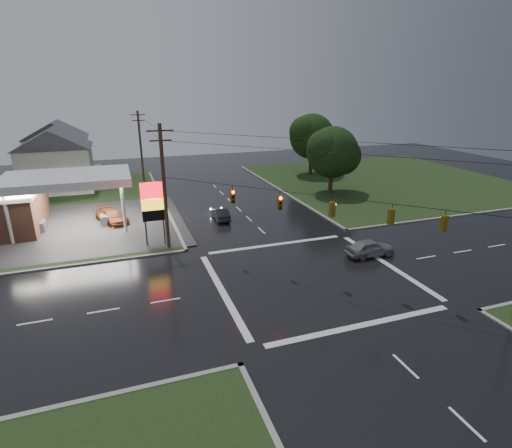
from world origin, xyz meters
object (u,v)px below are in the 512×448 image
object	(u,v)px
house_far	(58,147)
car_north	(220,214)
utility_pole_n	(141,145)
tree_ne_far	(313,137)
car_crossing	(370,248)
utility_pole_nw	(164,186)
pylon_sign	(153,203)
tree_ne_near	(333,152)
car_pump	(112,216)
house_near	(56,159)

from	to	relation	value
house_far	car_north	distance (m)	37.50
utility_pole_n	tree_ne_far	xyz separation A→B (m)	(26.65, -4.01, 0.71)
tree_ne_far	car_north	size ratio (longest dim) A/B	2.49
utility_pole_n	car_crossing	xyz separation A→B (m)	(16.14, -36.04, -4.74)
utility_pole_nw	car_north	xyz separation A→B (m)	(6.47, 6.34, -5.07)
pylon_sign	tree_ne_near	size ratio (longest dim) A/B	0.67
pylon_sign	car_crossing	size ratio (longest dim) A/B	1.41
car_crossing	utility_pole_nw	bearing A→B (deg)	65.28
tree_ne_near	car_pump	xyz separation A→B (m)	(-28.42, -3.41, -4.83)
utility_pole_n	house_near	bearing A→B (deg)	-170.09
utility_pole_n	tree_ne_far	distance (m)	26.96
house_near	car_crossing	xyz separation A→B (m)	(27.59, -34.04, -3.68)
house_near	house_far	world-z (taller)	same
tree_ne_far	car_pump	world-z (taller)	tree_ne_far
house_near	tree_ne_near	bearing A→B (deg)	-21.76
pylon_sign	car_pump	size ratio (longest dim) A/B	1.20
tree_ne_near	tree_ne_far	bearing A→B (deg)	75.93
pylon_sign	utility_pole_nw	distance (m)	2.22
utility_pole_nw	utility_pole_n	size ratio (longest dim) A/B	1.05
utility_pole_n	house_far	xyz separation A→B (m)	(-12.45, 10.00, -1.06)
utility_pole_n	house_far	bearing A→B (deg)	141.23
pylon_sign	house_far	size ratio (longest dim) A/B	0.54
pylon_sign	house_near	distance (m)	27.56
tree_ne_near	tree_ne_far	distance (m)	12.39
utility_pole_nw	car_north	bearing A→B (deg)	44.40
car_crossing	car_pump	xyz separation A→B (m)	(-20.92, 16.63, 0.00)
house_far	pylon_sign	bearing A→B (deg)	-73.02
utility_pole_n	car_north	world-z (taller)	utility_pole_n
tree_ne_far	car_north	distance (m)	27.70
pylon_sign	utility_pole_n	xyz separation A→B (m)	(1.00, 27.50, 1.46)
pylon_sign	utility_pole_n	world-z (taller)	utility_pole_n
house_near	tree_ne_near	distance (m)	37.80
house_far	car_crossing	size ratio (longest dim) A/B	2.60
tree_ne_near	car_north	distance (m)	18.89
tree_ne_far	car_pump	bearing A→B (deg)	-153.89
pylon_sign	house_near	bearing A→B (deg)	112.28
utility_pole_nw	car_pump	distance (m)	11.42
utility_pole_n	house_near	size ratio (longest dim) A/B	0.95
utility_pole_n	car_pump	xyz separation A→B (m)	(-4.78, -19.41, -4.74)
utility_pole_nw	utility_pole_n	world-z (taller)	utility_pole_nw
tree_ne_near	tree_ne_far	xyz separation A→B (m)	(3.01, 12.00, 0.62)
house_near	tree_ne_far	bearing A→B (deg)	-3.01
house_far	car_north	size ratio (longest dim) A/B	2.81
house_near	utility_pole_nw	bearing A→B (deg)	-66.63
pylon_sign	utility_pole_nw	xyz separation A→B (m)	(1.00, -1.00, 1.71)
tree_ne_far	car_pump	size ratio (longest dim) A/B	1.95
house_near	car_north	world-z (taller)	house_near
tree_ne_far	car_pump	xyz separation A→B (m)	(-31.43, -15.41, -5.45)
car_north	tree_ne_far	bearing A→B (deg)	-136.93
pylon_sign	house_far	world-z (taller)	house_far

